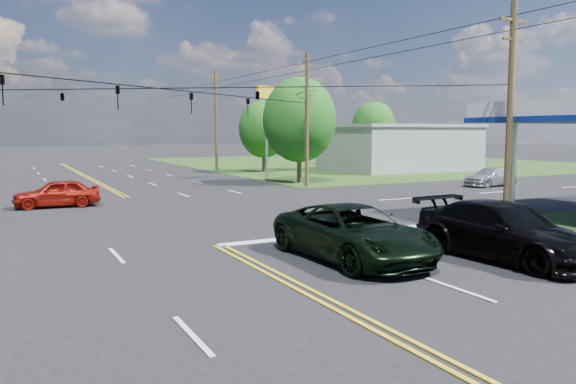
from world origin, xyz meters
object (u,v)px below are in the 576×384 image
retail_ne (399,149)px  pole_se (510,110)px  pickup_dkgreen (354,233)px  tree_far_r (374,127)px  pole_ne (307,118)px  suv_black (505,231)px  pole_right_far (216,120)px  tree_right_a (299,120)px  tree_right_b (264,129)px

retail_ne → pole_se: (-17.00, -29.00, 2.72)m
pickup_dkgreen → tree_far_r: bearing=51.8°
pole_se → pole_ne: 18.00m
retail_ne → tree_far_r: 11.02m
pole_se → suv_black: (-5.72, -5.04, -4.02)m
pole_right_far → pickup_dkgreen: bearing=-104.0°
pole_ne → suv_black: 24.08m
tree_right_a → tree_right_b: tree_right_a is taller
tree_right_b → tree_far_r: size_ratio=0.93×
pole_ne → tree_right_a: 3.16m
retail_ne → tree_far_r: tree_far_r is taller
tree_right_a → pickup_dkgreen: tree_right_a is taller
retail_ne → tree_right_a: (-16.00, -8.00, 2.67)m
pole_se → pickup_dkgreen: bearing=-163.5°
pole_right_far → tree_right_a: size_ratio=1.22×
tree_right_a → suv_black: (-6.72, -26.04, -3.97)m
tree_far_r → pole_se: bearing=-118.3°
pole_ne → pickup_dkgreen: 23.58m
pole_se → tree_far_r: bearing=61.7°
pickup_dkgreen → tree_right_b: bearing=67.7°
suv_black → pole_right_far: bearing=78.6°
pole_right_far → pickup_dkgreen: (-10.00, -39.96, -4.31)m
suv_black → retail_ne: bearing=52.6°
retail_ne → tree_right_a: size_ratio=1.71×
pole_ne → tree_far_r: (21.00, 21.00, -0.37)m
pole_right_far → tree_right_b: 5.40m
tree_right_b → pickup_dkgreen: (-13.50, -35.96, -3.36)m
retail_ne → suv_black: (-22.72, -34.04, -1.31)m
retail_ne → tree_right_b: bearing=163.5°
tree_right_b → pole_se: bearing=-96.1°
tree_right_a → suv_black: tree_right_a is taller
tree_right_b → tree_far_r: bearing=18.9°
pole_ne → pickup_dkgreen: size_ratio=1.54×
pole_se → pole_ne: same height
pole_right_far → tree_right_b: size_ratio=1.41×
pole_ne → suv_black: (-5.72, -23.04, -4.02)m
pole_se → tree_right_b: size_ratio=1.34×
tree_right_a → pickup_dkgreen: (-11.00, -23.96, -4.01)m
tree_right_b → tree_far_r: 18.50m
pickup_dkgreen → suv_black: (4.28, -2.08, 0.04)m
pole_ne → pickup_dkgreen: (-10.00, -20.96, -4.06)m
pole_se → pole_right_far: (0.00, 37.00, 0.25)m
tree_far_r → retail_ne: bearing=-111.8°
tree_right_a → tree_right_b: 12.27m
pole_se → tree_right_b: bearing=83.9°
tree_right_b → tree_far_r: tree_far_r is taller
tree_right_a → retail_ne: bearing=26.6°
pole_ne → pickup_dkgreen: bearing=-115.5°
pole_se → suv_black: size_ratio=1.54×
pole_ne → pole_right_far: size_ratio=0.95×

